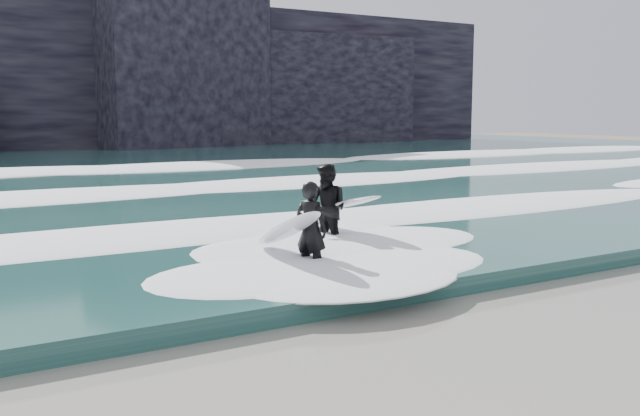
# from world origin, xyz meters

# --- Properties ---
(sea) EXTENTS (90.00, 52.00, 0.30)m
(sea) POSITION_xyz_m (0.00, 29.00, 0.15)
(sea) COLOR #1F4845
(sea) RESTS_ON ground
(headland) EXTENTS (70.00, 9.00, 10.00)m
(headland) POSITION_xyz_m (0.00, 46.00, 5.00)
(headland) COLOR black
(headland) RESTS_ON ground
(foam_near) EXTENTS (60.00, 3.20, 0.20)m
(foam_near) POSITION_xyz_m (0.00, 9.00, 0.40)
(foam_near) COLOR white
(foam_near) RESTS_ON sea
(foam_mid) EXTENTS (60.00, 4.00, 0.24)m
(foam_mid) POSITION_xyz_m (0.00, 16.00, 0.42)
(foam_mid) COLOR white
(foam_mid) RESTS_ON sea
(foam_far) EXTENTS (60.00, 4.80, 0.30)m
(foam_far) POSITION_xyz_m (0.00, 25.00, 0.45)
(foam_far) COLOR white
(foam_far) RESTS_ON sea
(surfer_left) EXTENTS (1.10, 2.20, 1.58)m
(surfer_left) POSITION_xyz_m (-2.52, 5.26, 0.80)
(surfer_left) COLOR black
(surfer_left) RESTS_ON ground
(surfer_right) EXTENTS (1.17, 2.17, 1.70)m
(surfer_right) POSITION_xyz_m (-1.00, 6.88, 0.86)
(surfer_right) COLOR black
(surfer_right) RESTS_ON ground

